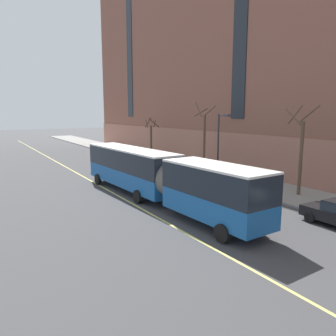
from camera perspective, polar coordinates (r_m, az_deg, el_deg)
name	(u,v)px	position (r m, az deg, el deg)	size (l,w,h in m)	color
ground_plane	(234,232)	(19.05, 11.49, -10.88)	(260.00, 260.00, 0.00)	#424244
sidewalk	(302,196)	(28.03, 22.26, -4.61)	(5.90, 160.00, 0.15)	gray
city_bus	(156,174)	(24.14, -2.12, -1.09)	(3.67, 20.30, 3.68)	#19569E
parked_car_white_1	(164,167)	(35.73, -0.65, 0.21)	(1.91, 4.33, 1.56)	silver
parked_car_green_3	(125,156)	(44.98, -7.50, 2.07)	(2.01, 4.79, 1.56)	#23603D
parked_car_navy_4	(202,177)	(30.16, 5.99, -1.59)	(2.13, 4.60, 1.56)	navy
street_tree_mid_block	(300,151)	(27.74, 22.07, 2.82)	(2.27, 1.89, 7.05)	brown
street_tree_far_uptown	(204,138)	(36.53, 6.29, 5.21)	(2.03, 1.71, 7.60)	brown
street_tree_far_downtown	(151,138)	(46.98, -2.97, 5.28)	(1.77, 1.78, 5.76)	brown
street_lamp	(220,140)	(30.65, 9.03, 4.77)	(0.36, 1.48, 6.37)	#2D2D30
lane_centerline	(170,224)	(19.91, 0.27, -9.76)	(0.16, 140.00, 0.01)	#E0D66B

